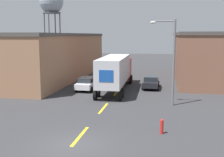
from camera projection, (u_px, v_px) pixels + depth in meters
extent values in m
plane|color=#333335|center=(73.00, 144.00, 16.17)|extent=(160.00, 160.00, 0.00)
cube|color=yellow|center=(80.00, 136.00, 17.52)|extent=(0.20, 3.46, 0.01)
cube|color=yellow|center=(103.00, 108.00, 24.18)|extent=(0.20, 3.46, 0.01)
cube|color=yellow|center=(117.00, 92.00, 30.85)|extent=(0.20, 3.46, 0.01)
cube|color=#9E7051|center=(46.00, 57.00, 41.09)|extent=(10.67, 27.33, 6.08)
cube|color=#4C4742|center=(45.00, 35.00, 40.59)|extent=(10.87, 27.53, 0.40)
cube|color=brown|center=(208.00, 57.00, 40.15)|extent=(9.04, 22.47, 6.20)
cube|color=#4C4742|center=(209.00, 34.00, 39.64)|extent=(9.24, 22.67, 0.40)
cube|color=#B21919|center=(122.00, 69.00, 36.87)|extent=(2.39, 2.70, 2.71)
cube|color=silver|center=(114.00, 70.00, 30.51)|extent=(2.65, 9.64, 2.80)
cube|color=#194CA3|center=(106.00, 76.00, 25.82)|extent=(1.35, 0.06, 1.12)
cylinder|color=black|center=(131.00, 79.00, 37.21)|extent=(0.30, 1.00, 0.99)
cylinder|color=black|center=(113.00, 78.00, 37.60)|extent=(0.30, 1.00, 0.99)
cylinder|color=black|center=(130.00, 80.00, 36.17)|extent=(0.30, 1.00, 0.99)
cylinder|color=black|center=(112.00, 79.00, 36.57)|extent=(0.30, 1.00, 0.99)
cylinder|color=black|center=(122.00, 93.00, 28.09)|extent=(0.30, 1.00, 0.99)
cylinder|color=black|center=(98.00, 92.00, 28.49)|extent=(0.30, 1.00, 0.99)
cylinder|color=black|center=(120.00, 96.00, 26.73)|extent=(0.30, 1.00, 0.99)
cylinder|color=black|center=(95.00, 95.00, 27.12)|extent=(0.30, 1.00, 0.99)
cube|color=silver|center=(87.00, 84.00, 32.19)|extent=(1.73, 4.31, 0.61)
cube|color=#23282D|center=(87.00, 80.00, 31.98)|extent=(1.52, 2.24, 0.53)
cylinder|color=black|center=(97.00, 85.00, 33.38)|extent=(0.22, 0.67, 0.67)
cylinder|color=black|center=(83.00, 85.00, 33.69)|extent=(0.22, 0.67, 0.67)
cylinder|color=black|center=(91.00, 89.00, 30.79)|extent=(0.22, 0.67, 0.67)
cylinder|color=black|center=(76.00, 89.00, 31.10)|extent=(0.22, 0.67, 0.67)
cube|color=black|center=(151.00, 83.00, 33.17)|extent=(1.73, 4.31, 0.61)
cube|color=#23282D|center=(151.00, 78.00, 32.96)|extent=(1.52, 2.24, 0.53)
cylinder|color=black|center=(158.00, 84.00, 34.36)|extent=(0.22, 0.67, 0.67)
cylinder|color=black|center=(144.00, 83.00, 34.67)|extent=(0.22, 0.67, 0.67)
cylinder|color=black|center=(158.00, 88.00, 31.76)|extent=(0.22, 0.67, 0.67)
cylinder|color=black|center=(143.00, 87.00, 32.07)|extent=(0.22, 0.67, 0.67)
cylinder|color=#47474C|center=(60.00, 36.00, 70.96)|extent=(0.28, 0.28, 11.94)
cylinder|color=#47474C|center=(56.00, 36.00, 73.36)|extent=(0.28, 0.28, 11.94)
cylinder|color=#47474C|center=(45.00, 36.00, 71.71)|extent=(0.28, 0.28, 11.94)
cylinder|color=#47474C|center=(49.00, 36.00, 69.32)|extent=(0.28, 0.28, 11.94)
cylinder|color=#4C4C51|center=(52.00, 13.00, 70.45)|extent=(4.44, 4.44, 0.30)
sphere|color=#939EA8|center=(51.00, 2.00, 70.03)|extent=(5.95, 5.95, 5.95)
cylinder|color=slate|center=(174.00, 63.00, 24.61)|extent=(0.20, 0.20, 7.58)
cylinder|color=slate|center=(164.00, 21.00, 24.22)|extent=(1.88, 0.11, 0.11)
ellipsoid|color=silver|center=(153.00, 22.00, 24.40)|extent=(0.56, 0.32, 0.22)
cylinder|color=red|center=(162.00, 128.00, 17.89)|extent=(0.22, 0.22, 0.80)
sphere|color=red|center=(162.00, 121.00, 17.81)|extent=(0.20, 0.20, 0.20)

